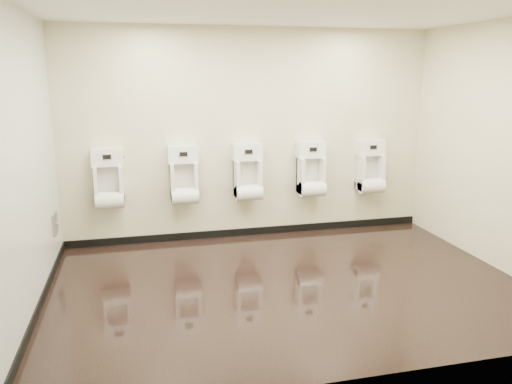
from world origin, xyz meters
TOP-DOWN VIEW (x-y plane):
  - ground at (0.00, 0.00)m, footprint 5.00×3.50m
  - ceiling at (0.00, 0.00)m, footprint 5.00×3.50m
  - back_wall at (0.00, 1.75)m, footprint 5.00×0.02m
  - front_wall at (0.00, -1.75)m, footprint 5.00×0.02m
  - left_wall at (-2.50, 0.00)m, footprint 0.02×3.50m
  - right_wall at (2.50, 0.00)m, footprint 0.02×3.50m
  - tile_overlay_left at (-2.50, 0.00)m, footprint 0.01×3.50m
  - skirting_back at (0.00, 1.74)m, footprint 5.00×0.02m
  - skirting_left at (-2.49, 0.00)m, footprint 0.02×3.50m
  - access_panel at (-2.48, 1.20)m, footprint 0.04×0.25m
  - urinal_0 at (-1.87, 1.62)m, footprint 0.40×0.30m
  - urinal_1 at (-0.93, 1.62)m, footprint 0.40×0.30m
  - urinal_2 at (-0.08, 1.62)m, footprint 0.40×0.30m
  - urinal_3 at (0.82, 1.62)m, footprint 0.40×0.30m
  - urinal_4 at (1.70, 1.62)m, footprint 0.40×0.30m

SIDE VIEW (x-z plane):
  - ground at x=0.00m, z-range 0.00..0.00m
  - skirting_back at x=0.00m, z-range 0.00..0.10m
  - skirting_left at x=-2.49m, z-range 0.00..0.10m
  - access_panel at x=-2.48m, z-range 0.38..0.62m
  - urinal_0 at x=-1.87m, z-range 0.50..1.24m
  - urinal_1 at x=-0.93m, z-range 0.50..1.24m
  - urinal_2 at x=-0.08m, z-range 0.50..1.24m
  - urinal_3 at x=0.82m, z-range 0.50..1.24m
  - urinal_4 at x=1.70m, z-range 0.50..1.24m
  - back_wall at x=0.00m, z-range 0.00..2.80m
  - front_wall at x=0.00m, z-range 0.00..2.80m
  - left_wall at x=-2.50m, z-range 0.00..2.80m
  - right_wall at x=2.50m, z-range 0.00..2.80m
  - tile_overlay_left at x=-2.50m, z-range 0.00..2.80m
  - ceiling at x=0.00m, z-range 2.80..2.80m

